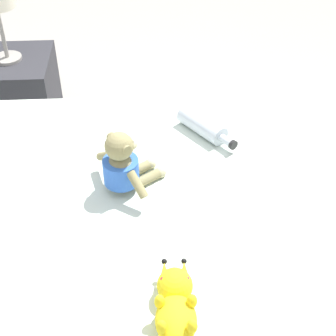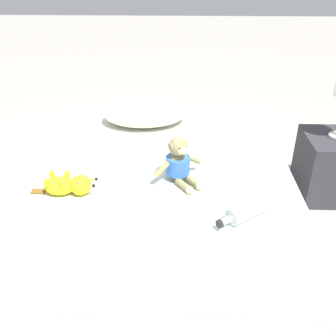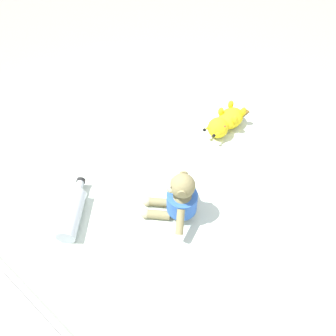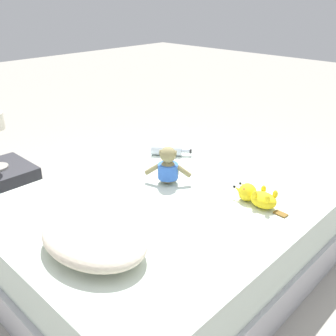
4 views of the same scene
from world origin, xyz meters
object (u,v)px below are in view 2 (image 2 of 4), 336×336
Objects in this scene: bed at (155,205)px; nightstand at (332,166)px; pillow at (145,113)px; plush_yellow_creature at (68,185)px; plush_monkey at (179,163)px; glass_bottle at (247,210)px.

bed is 4.47× the size of nightstand.
pillow is 0.91m from plush_yellow_creature.
plush_monkey reaches higher than bed.
plush_monkey is (0.23, -0.72, 0.03)m from pillow.
plush_monkey is 1.24m from nightstand.
bed is 0.37m from plush_monkey.
glass_bottle is at bearing -11.19° from plush_yellow_creature.
pillow is at bearing 107.91° from plush_monkey.
plush_monkey is 0.55m from plush_yellow_creature.
bed is 3.37× the size of pillow.
pillow reaches higher than bed.
bed is 7.36× the size of glass_bottle.
nightstand is (1.26, -0.12, -0.32)m from pillow.
plush_yellow_creature is (-0.40, -0.24, 0.28)m from bed.
glass_bottle is (0.43, -0.41, 0.27)m from bed.
nightstand is (1.56, 0.74, -0.30)m from plush_yellow_creature.
pillow is at bearing 99.29° from bed.
pillow reaches higher than nightstand.
bed is at bearing 136.74° from glass_bottle.
plush_monkey is 0.43m from glass_bottle.
plush_yellow_creature is (-0.29, -0.86, -0.02)m from pillow.
glass_bottle is (0.83, -0.16, -0.01)m from plush_yellow_creature.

